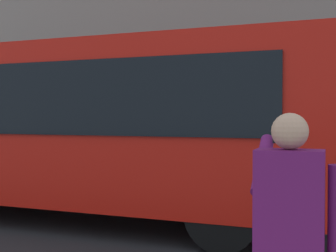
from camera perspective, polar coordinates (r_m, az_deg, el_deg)
ground_plane at (r=7.40m, az=13.55°, el=-13.07°), size 60.00×60.00×0.00m
red_bus at (r=8.13m, az=-12.26°, el=0.23°), size 9.05×2.54×3.08m
pedestrian_photographer at (r=2.81m, az=15.53°, el=-12.98°), size 0.53×0.52×1.70m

